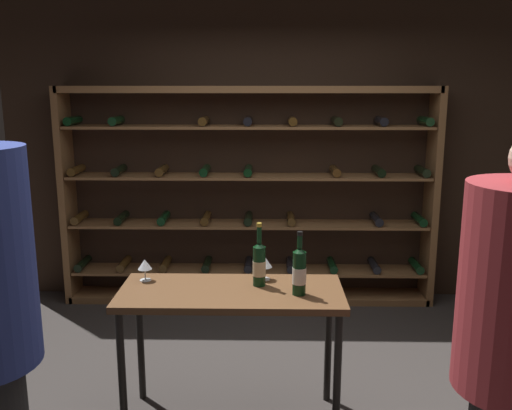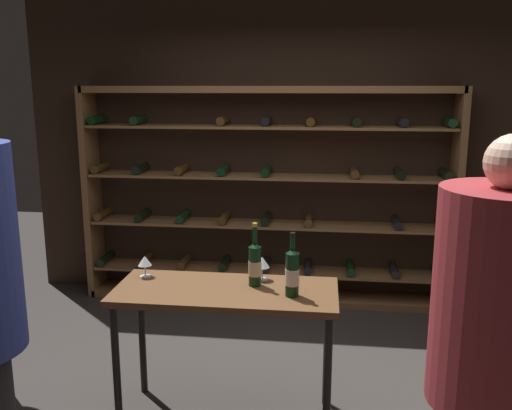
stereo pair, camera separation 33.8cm
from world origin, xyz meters
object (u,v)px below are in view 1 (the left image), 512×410
object	(u,v)px
tasting_table	(231,305)
wine_bottle_amber_reserve	(299,271)
wine_bottle_gold_foil	(259,264)
wine_glass_stemmed_left	(145,265)
wine_glass_stemmed_right	(265,263)
wine_rack	(248,198)

from	to	relation	value
tasting_table	wine_bottle_amber_reserve	size ratio (longest dim) A/B	3.53
wine_bottle_gold_foil	wine_glass_stemmed_left	xyz separation A→B (m)	(-0.69, 0.07, -0.04)
tasting_table	wine_glass_stemmed_right	bearing A→B (deg)	41.98
wine_rack	wine_bottle_gold_foil	bearing A→B (deg)	-86.06
tasting_table	wine_glass_stemmed_right	xyz separation A→B (m)	(0.19, 0.17, 0.20)
wine_glass_stemmed_right	wine_glass_stemmed_left	bearing A→B (deg)	-177.67
wine_bottle_gold_foil	wine_bottle_amber_reserve	xyz separation A→B (m)	(0.23, -0.14, 0.00)
tasting_table	wine_bottle_amber_reserve	bearing A→B (deg)	-9.11
wine_bottle_gold_foil	tasting_table	bearing A→B (deg)	-154.52
tasting_table	wine_glass_stemmed_right	size ratio (longest dim) A/B	8.92
tasting_table	wine_glass_stemmed_right	world-z (taller)	wine_glass_stemmed_right
wine_glass_stemmed_left	tasting_table	bearing A→B (deg)	-15.33
wine_bottle_gold_foil	wine_glass_stemmed_right	bearing A→B (deg)	71.73
wine_rack	wine_bottle_amber_reserve	xyz separation A→B (m)	(0.35, -1.99, -0.01)
wine_glass_stemmed_right	wine_bottle_gold_foil	bearing A→B (deg)	-108.27
wine_rack	wine_bottle_gold_foil	xyz separation A→B (m)	(0.13, -1.85, -0.02)
wine_glass_stemmed_left	wine_bottle_gold_foil	bearing A→B (deg)	-5.61
wine_bottle_amber_reserve	wine_glass_stemmed_left	xyz separation A→B (m)	(-0.91, 0.21, -0.04)
tasting_table	wine_glass_stemmed_left	xyz separation A→B (m)	(-0.53, 0.14, 0.19)
tasting_table	wine_glass_stemmed_left	distance (m)	0.58
wine_glass_stemmed_right	wine_bottle_amber_reserve	bearing A→B (deg)	-50.57
wine_bottle_gold_foil	wine_glass_stemmed_left	bearing A→B (deg)	174.39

